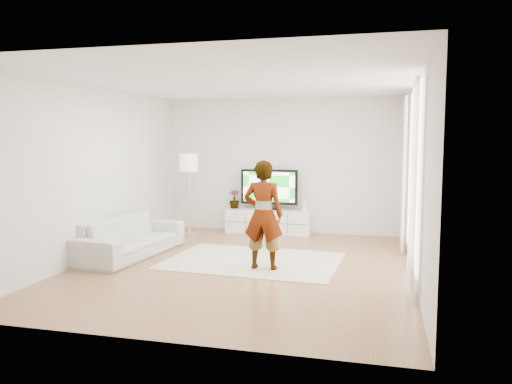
% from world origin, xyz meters
% --- Properties ---
extents(floor, '(6.00, 6.00, 0.00)m').
position_xyz_m(floor, '(0.00, 0.00, 0.00)').
color(floor, '#9E6D47').
rests_on(floor, ground).
extents(ceiling, '(6.00, 6.00, 0.00)m').
position_xyz_m(ceiling, '(0.00, 0.00, 2.80)').
color(ceiling, white).
rests_on(ceiling, wall_back).
extents(wall_left, '(0.02, 6.00, 2.80)m').
position_xyz_m(wall_left, '(-2.50, 0.00, 1.40)').
color(wall_left, silver).
rests_on(wall_left, floor).
extents(wall_right, '(0.02, 6.00, 2.80)m').
position_xyz_m(wall_right, '(2.50, 0.00, 1.40)').
color(wall_right, silver).
rests_on(wall_right, floor).
extents(wall_back, '(5.00, 0.02, 2.80)m').
position_xyz_m(wall_back, '(0.00, 3.00, 1.40)').
color(wall_back, silver).
rests_on(wall_back, floor).
extents(wall_front, '(5.00, 0.02, 2.80)m').
position_xyz_m(wall_front, '(0.00, -3.00, 1.40)').
color(wall_front, silver).
rests_on(wall_front, floor).
extents(window, '(0.01, 2.60, 2.50)m').
position_xyz_m(window, '(2.48, 0.30, 1.45)').
color(window, white).
rests_on(window, wall_right).
extents(curtain_near, '(0.04, 0.70, 2.60)m').
position_xyz_m(curtain_near, '(2.40, -1.00, 1.35)').
color(curtain_near, white).
rests_on(curtain_near, floor).
extents(curtain_far, '(0.04, 0.70, 2.60)m').
position_xyz_m(curtain_far, '(2.40, 1.60, 1.35)').
color(curtain_far, white).
rests_on(curtain_far, floor).
extents(media_console, '(1.76, 0.50, 0.49)m').
position_xyz_m(media_console, '(-0.22, 2.76, 0.25)').
color(media_console, white).
rests_on(media_console, floor).
extents(television, '(1.20, 0.24, 0.83)m').
position_xyz_m(television, '(-0.22, 2.79, 0.95)').
color(television, black).
rests_on(television, media_console).
extents(game_console, '(0.08, 0.17, 0.22)m').
position_xyz_m(game_console, '(0.55, 2.76, 0.60)').
color(game_console, white).
rests_on(game_console, media_console).
extents(potted_plant, '(0.26, 0.26, 0.39)m').
position_xyz_m(potted_plant, '(-0.97, 2.77, 0.69)').
color(potted_plant, '#3F7238').
rests_on(potted_plant, media_console).
extents(rug, '(2.81, 2.10, 0.01)m').
position_xyz_m(rug, '(0.07, 0.32, 0.01)').
color(rug, beige).
rests_on(rug, floor).
extents(player, '(0.60, 0.40, 1.63)m').
position_xyz_m(player, '(0.34, -0.13, 0.83)').
color(player, '#334772').
rests_on(player, rug).
extents(sofa, '(1.07, 2.28, 0.65)m').
position_xyz_m(sofa, '(-2.02, 0.20, 0.32)').
color(sofa, beige).
rests_on(sofa, floor).
extents(floor_lamp, '(0.37, 0.37, 1.66)m').
position_xyz_m(floor_lamp, '(-1.77, 2.21, 1.40)').
color(floor_lamp, silver).
rests_on(floor_lamp, floor).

